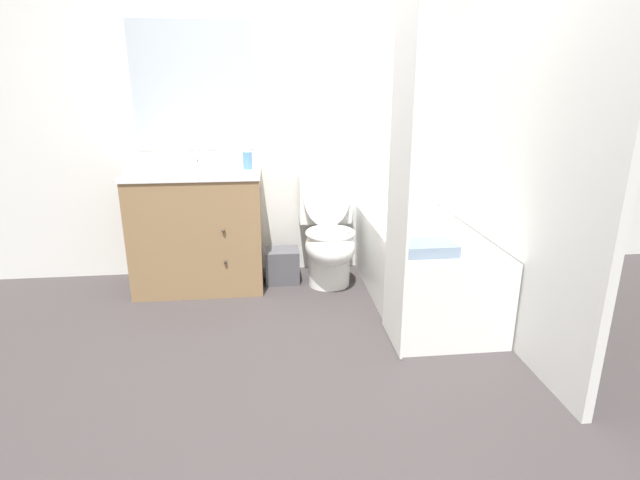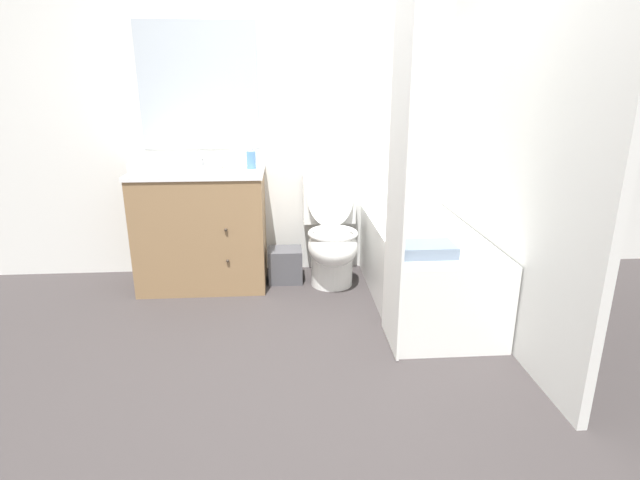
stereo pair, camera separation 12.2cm
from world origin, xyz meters
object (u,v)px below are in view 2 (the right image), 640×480
vanity_cabinet (203,227)px  wastebasket (285,265)px  sink_faucet (202,161)px  bath_towel_folded (427,249)px  toilet (332,236)px  tissue_box (214,162)px  soap_dispenser (251,159)px  bathtub (423,266)px  hand_towel_folded (151,168)px

vanity_cabinet → wastebasket: (0.62, -0.00, -0.32)m
wastebasket → sink_faucet: bearing=161.5°
sink_faucet → bath_towel_folded: (1.45, -1.19, -0.35)m
toilet → bath_towel_folded: size_ratio=2.73×
tissue_box → soap_dispenser: bearing=-9.8°
bathtub → soap_dispenser: 1.47m
vanity_cabinet → sink_faucet: size_ratio=6.74×
bathtub → bath_towel_folded: bath_towel_folded is taller
tissue_box → bath_towel_folded: (1.34, -1.05, -0.37)m
sink_faucet → hand_towel_folded: size_ratio=0.51×
sink_faucet → bathtub: 1.85m
soap_dispenser → hand_towel_folded: 0.71m
hand_towel_folded → sink_faucet: bearing=50.0°
sink_faucet → tissue_box: sink_faucet is taller
vanity_cabinet → toilet: (0.98, -0.05, -0.08)m
vanity_cabinet → hand_towel_folded: size_ratio=3.44×
soap_dispenser → hand_towel_folded: soap_dispenser is taller
bathtub → bath_towel_folded: 0.61m
toilet → bathtub: (0.61, -0.42, -0.10)m
sink_faucet → toilet: size_ratio=0.16×
tissue_box → bath_towel_folded: tissue_box is taller
soap_dispenser → bath_towel_folded: bearing=-43.3°
sink_faucet → toilet: sink_faucet is taller
soap_dispenser → bathtub: bearing=-22.5°
wastebasket → soap_dispenser: bearing=172.9°
sink_faucet → soap_dispenser: bearing=-24.8°
vanity_cabinet → tissue_box: size_ratio=8.00×
sink_faucet → hand_towel_folded: sink_faucet is taller
toilet → tissue_box: tissue_box is taller
tissue_box → hand_towel_folded: (-0.41, -0.23, -0.00)m
hand_towel_folded → bath_towel_folded: 1.97m
toilet → wastebasket: toilet is taller
bathtub → bath_towel_folded: (-0.13, -0.51, 0.30)m
bathtub → bath_towel_folded: size_ratio=4.70×
vanity_cabinet → sink_faucet: bearing=90.0°
wastebasket → soap_dispenser: 0.86m
vanity_cabinet → soap_dispenser: 0.64m
wastebasket → toilet: bearing=-7.8°
vanity_cabinet → tissue_box: 0.50m
toilet → tissue_box: size_ratio=7.37×
soap_dispenser → bath_towel_folded: size_ratio=0.49×
wastebasket → bath_towel_folded: bearing=-49.6°
sink_faucet → bath_towel_folded: 1.91m
bathtub → bath_towel_folded: bearing=-104.9°
hand_towel_folded → wastebasket: bearing=9.2°
toilet → bath_towel_folded: 1.06m
vanity_cabinet → hand_towel_folded: 0.59m
bathtub → tissue_box: tissue_box is taller
sink_faucet → bath_towel_folded: bearing=-39.2°
vanity_cabinet → bathtub: (1.59, -0.47, -0.18)m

